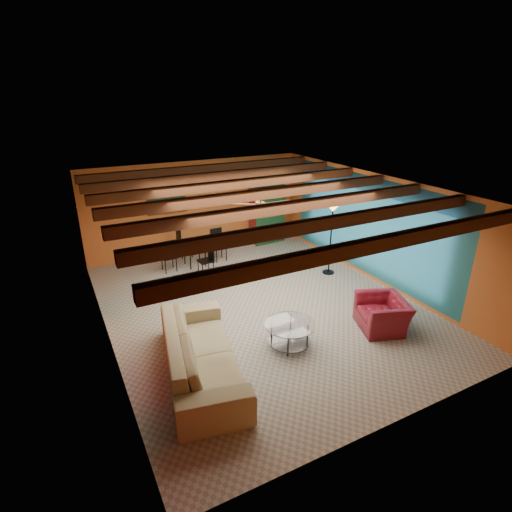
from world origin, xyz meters
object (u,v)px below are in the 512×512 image
armchair (382,314)px  potted_plant (267,180)px  sofa (201,353)px  coffee_table (289,335)px  floor_lamp (331,239)px  vase (193,231)px  dining_table (194,250)px  armoire (267,215)px

armchair → potted_plant: size_ratio=2.26×
sofa → coffee_table: 1.78m
floor_lamp → vase: (-3.00, 2.13, 0.05)m
floor_lamp → dining_table: bearing=144.6°
armoire → vase: size_ratio=9.72×
floor_lamp → potted_plant: 3.13m
armchair → floor_lamp: floor_lamp is taller
coffee_table → floor_lamp: size_ratio=0.50×
coffee_table → floor_lamp: floor_lamp is taller
sofa → armoire: 6.81m
floor_lamp → coffee_table: bearing=-138.7°
sofa → floor_lamp: bearing=-50.4°
armoire → floor_lamp: 2.96m
armchair → vase: size_ratio=5.55×
sofa → armchair: (3.78, -0.32, -0.10)m
dining_table → vase: (0.00, 0.00, 0.55)m
floor_lamp → potted_plant: potted_plant is taller
coffee_table → armoire: (2.43, 5.32, 0.64)m
sofa → coffee_table: size_ratio=3.05×
floor_lamp → vase: 3.68m
floor_lamp → sofa: bearing=-151.9°
dining_table → floor_lamp: (3.00, -2.13, 0.50)m
sofa → potted_plant: bearing=-26.7°
sofa → coffee_table: sofa is taller
sofa → dining_table: dining_table is taller
dining_table → armoire: size_ratio=1.01×
armchair → coffee_table: (-2.01, 0.33, -0.08)m
armchair → dining_table: dining_table is taller
coffee_table → armoire: size_ratio=0.54×
armoire → vase: armoire is taller
coffee_table → potted_plant: 6.11m
dining_table → vase: 0.55m
potted_plant → vase: potted_plant is taller
armoire → potted_plant: bearing=0.0°
armchair → coffee_table: size_ratio=1.06×
armchair → floor_lamp: size_ratio=0.52×
dining_table → potted_plant: potted_plant is taller
potted_plant → dining_table: bearing=-163.4°
dining_table → floor_lamp: bearing=-35.4°
sofa → dining_table: 4.76m
sofa → armchair: bearing=-83.4°
dining_table → potted_plant: size_ratio=4.00×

